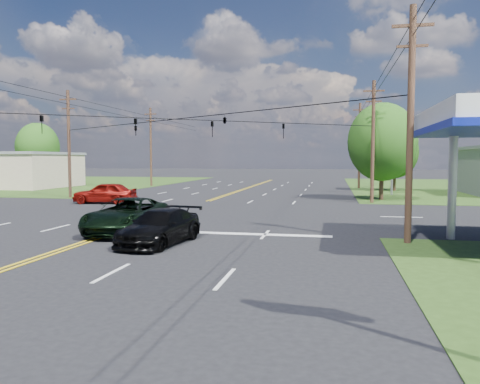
% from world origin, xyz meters
% --- Properties ---
extents(ground, '(280.00, 280.00, 0.00)m').
position_xyz_m(ground, '(0.00, 12.00, 0.00)').
color(ground, black).
rests_on(ground, ground).
extents(grass_nw, '(46.00, 48.00, 0.03)m').
position_xyz_m(grass_nw, '(-35.00, 44.00, 0.00)').
color(grass_nw, '#263F14').
rests_on(grass_nw, ground).
extents(stop_bar, '(10.00, 0.50, 0.02)m').
position_xyz_m(stop_bar, '(5.00, 4.00, 0.00)').
color(stop_bar, silver).
rests_on(stop_bar, ground).
extents(retail_nw, '(16.00, 11.00, 4.00)m').
position_xyz_m(retail_nw, '(-30.00, 34.00, 2.00)').
color(retail_nw, '#CAB097').
rests_on(retail_nw, ground).
extents(pole_se, '(1.60, 0.28, 9.50)m').
position_xyz_m(pole_se, '(13.00, 3.00, 4.92)').
color(pole_se, '#442B1C').
rests_on(pole_se, ground).
extents(pole_nw, '(1.60, 0.28, 9.50)m').
position_xyz_m(pole_nw, '(-13.00, 21.00, 4.92)').
color(pole_nw, '#442B1C').
rests_on(pole_nw, ground).
extents(pole_ne, '(1.60, 0.28, 9.50)m').
position_xyz_m(pole_ne, '(13.00, 21.00, 4.92)').
color(pole_ne, '#442B1C').
rests_on(pole_ne, ground).
extents(pole_left_far, '(1.60, 0.28, 10.00)m').
position_xyz_m(pole_left_far, '(-13.00, 40.00, 5.17)').
color(pole_left_far, '#442B1C').
rests_on(pole_left_far, ground).
extents(pole_right_far, '(1.60, 0.28, 10.00)m').
position_xyz_m(pole_right_far, '(13.00, 40.00, 5.17)').
color(pole_right_far, '#442B1C').
rests_on(pole_right_far, ground).
extents(span_wire_signals, '(26.00, 18.00, 1.13)m').
position_xyz_m(span_wire_signals, '(0.00, 12.00, 6.00)').
color(span_wire_signals, black).
rests_on(span_wire_signals, ground).
extents(power_lines, '(26.04, 100.00, 0.64)m').
position_xyz_m(power_lines, '(0.00, 10.00, 8.60)').
color(power_lines, black).
rests_on(power_lines, ground).
extents(tree_right_a, '(5.70, 5.70, 8.18)m').
position_xyz_m(tree_right_a, '(14.00, 24.00, 4.87)').
color(tree_right_a, '#442B1C').
rests_on(tree_right_a, ground).
extents(tree_right_b, '(4.94, 4.94, 7.09)m').
position_xyz_m(tree_right_b, '(16.50, 36.00, 4.22)').
color(tree_right_b, '#442B1C').
rests_on(tree_right_b, ground).
extents(tree_far_l, '(6.08, 6.08, 8.72)m').
position_xyz_m(tree_far_l, '(-32.00, 44.00, 5.19)').
color(tree_far_l, '#442B1C').
rests_on(tree_far_l, ground).
extents(pickup_dkgreen, '(2.92, 5.91, 1.61)m').
position_xyz_m(pickup_dkgreen, '(0.55, 3.50, 0.81)').
color(pickup_dkgreen, black).
rests_on(pickup_dkgreen, ground).
extents(suv_black, '(2.59, 5.02, 1.39)m').
position_xyz_m(suv_black, '(3.14, 0.96, 0.70)').
color(suv_black, black).
rests_on(suv_black, ground).
extents(sedan_red, '(5.00, 2.43, 1.64)m').
position_xyz_m(sedan_red, '(-7.42, 16.70, 0.82)').
color(sedan_red, maroon).
rests_on(sedan_red, ground).
extents(polesign_ne, '(2.13, 0.59, 7.68)m').
position_xyz_m(polesign_ne, '(15.55, 30.00, 5.93)').
color(polesign_ne, '#A5A5AA').
rests_on(polesign_ne, ground).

